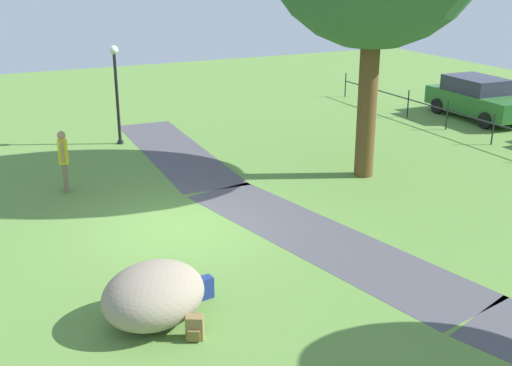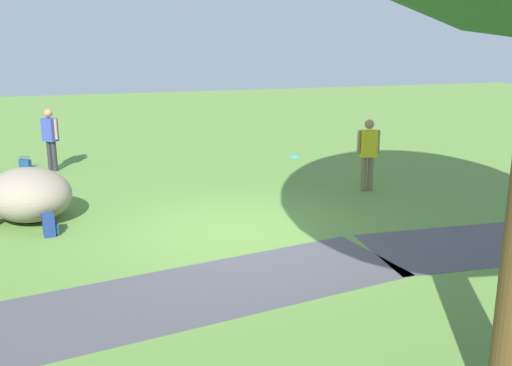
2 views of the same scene
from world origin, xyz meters
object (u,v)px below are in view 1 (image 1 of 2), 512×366
at_px(spare_backpack_on_lawn, 205,288).
at_px(lamp_post, 116,84).
at_px(lawn_boulder, 154,295).
at_px(backpack_by_boulder, 195,328).
at_px(parked_coupe_black, 478,98).
at_px(man_near_boulder, 63,157).

bearing_deg(spare_backpack_on_lawn, lamp_post, 173.59).
bearing_deg(spare_backpack_on_lawn, lawn_boulder, -68.71).
distance_m(backpack_by_boulder, parked_coupe_black, 18.01).
xyz_separation_m(lamp_post, lawn_boulder, (11.26, -2.28, -1.50)).
height_order(spare_backpack_on_lawn, parked_coupe_black, parked_coupe_black).
distance_m(lawn_boulder, parked_coupe_black, 17.97).
bearing_deg(lamp_post, lawn_boulder, -11.43).
relative_size(lamp_post, parked_coupe_black, 0.73).
bearing_deg(lawn_boulder, parked_coupe_black, 119.82).
xyz_separation_m(lamp_post, parked_coupe_black, (2.33, 13.31, -1.20)).
relative_size(backpack_by_boulder, spare_backpack_on_lawn, 1.00).
distance_m(lamp_post, spare_backpack_on_lawn, 11.07).
bearing_deg(backpack_by_boulder, lamp_post, 171.27).
height_order(lamp_post, backpack_by_boulder, lamp_post).
relative_size(man_near_boulder, backpack_by_boulder, 4.10).
bearing_deg(parked_coupe_black, spare_backpack_on_lawn, -59.60).
bearing_deg(lamp_post, spare_backpack_on_lawn, -6.41).
xyz_separation_m(lawn_boulder, parked_coupe_black, (-8.93, 15.58, 0.30)).
distance_m(lawn_boulder, backpack_by_boulder, 0.94).
bearing_deg(man_near_boulder, lawn_boulder, 1.40).
bearing_deg(spare_backpack_on_lawn, parked_coupe_black, 120.40).
bearing_deg(lawn_boulder, lamp_post, 168.57).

